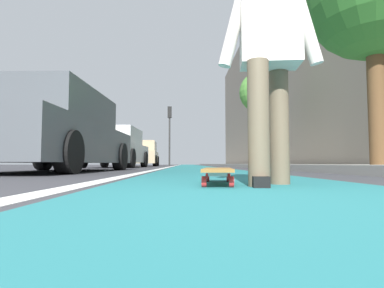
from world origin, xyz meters
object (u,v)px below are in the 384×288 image
skateboard (218,171)px  parked_car_near (53,134)px  parked_car_far (143,154)px  traffic_light (170,125)px  parked_car_mid (116,149)px  street_tree_mid (260,94)px  skater_person (269,50)px

skateboard → parked_car_near: size_ratio=0.19×
parked_car_far → traffic_light: size_ratio=1.03×
parked_car_mid → traffic_light: 10.26m
skateboard → traffic_light: traffic_light is taller
parked_car_mid → parked_car_far: parked_car_mid is taller
skateboard → parked_car_far: bearing=9.6°
skateboard → parked_car_mid: bearing=16.5°
street_tree_mid → skater_person: bearing=166.5°
skater_person → traffic_light: bearing=4.9°
traffic_light → street_tree_mid: bearing=-151.4°
skater_person → parked_car_mid: size_ratio=0.39×
traffic_light → street_tree_mid: 9.36m
skateboard → parked_car_near: parked_car_near is taller
skater_person → parked_car_mid: skater_person is taller
parked_car_mid → parked_car_far: (6.58, -0.12, -0.02)m
parked_car_near → skateboard: bearing=-142.7°
parked_car_near → parked_car_far: 12.85m
parked_car_near → skater_person: bearing=-140.4°
parked_car_mid → traffic_light: (9.91, -1.55, 2.18)m
parked_car_far → street_tree_mid: size_ratio=1.01×
parked_car_mid → street_tree_mid: street_tree_mid is taller
parked_car_mid → traffic_light: bearing=-8.9°
skater_person → parked_car_mid: bearing=18.1°
street_tree_mid → parked_car_far: bearing=50.5°
skater_person → parked_car_near: (3.66, 3.02, -0.24)m
parked_car_near → street_tree_mid: street_tree_mid is taller
parked_car_far → skateboard: bearing=-170.4°
parked_car_near → traffic_light: traffic_light is taller
parked_car_near → parked_car_far: (12.85, 0.10, 0.00)m
parked_car_mid → street_tree_mid: bearing=-74.3°
parked_car_near → parked_car_far: size_ratio=1.06×
parked_car_near → traffic_light: (16.18, -1.34, 2.21)m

